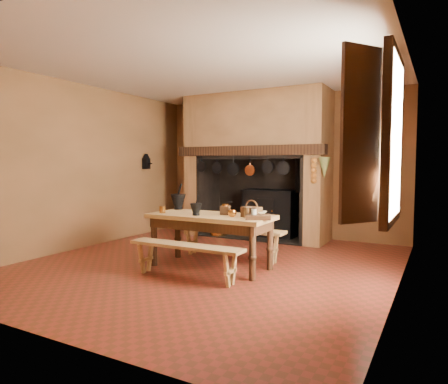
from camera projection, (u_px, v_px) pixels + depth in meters
The scene contains 28 objects.
floor at pixel (209, 264), 5.75m from camera, with size 5.50×5.50×0.00m, color maroon.
ceiling at pixel (208, 66), 5.55m from camera, with size 5.50×5.50×0.00m, color silver.
back_wall at pixel (279, 166), 8.06m from camera, with size 5.00×0.02×2.80m, color #98663D.
wall_left at pixel (84, 166), 6.85m from camera, with size 0.02×5.50×2.80m, color #98663D.
wall_right at pixel (401, 168), 4.45m from camera, with size 0.02×5.50×2.80m, color #98663D.
wall_front at pixel (35, 169), 3.25m from camera, with size 5.00×0.02×2.80m, color #98663D.
chimney_breast at pixel (256, 145), 7.79m from camera, with size 2.95×0.96×2.80m.
iron_range at pixel (271, 213), 7.88m from camera, with size 1.12×0.55×1.60m.
hearth_pans at pixel (221, 230), 8.19m from camera, with size 0.51×0.62×0.20m.
hanging_pans at pixel (243, 168), 7.40m from camera, with size 1.92×0.29×0.27m.
onion_string at pixel (314, 171), 6.74m from camera, with size 0.12×0.10×0.46m, color #B86722, non-canonical shape.
herb_bunch at pixel (324, 168), 6.65m from camera, with size 0.20×0.20×0.35m, color olive.
window at pixel (382, 139), 4.16m from camera, with size 0.39×1.75×1.76m.
wall_coffee_mill at pixel (146, 160), 8.16m from camera, with size 0.23×0.16×0.31m.
work_table at pixel (211, 223), 5.51m from camera, with size 1.72×0.76×0.75m.
bench_front at pixel (185, 253), 4.98m from camera, with size 1.56×0.27×0.44m.
bench_back at pixel (231, 235), 6.04m from camera, with size 1.71×0.30×0.48m.
mortar_large at pixel (178, 201), 6.12m from camera, with size 0.23×0.23×0.40m.
mortar_small at pixel (196, 209), 5.40m from camera, with size 0.16×0.16×0.28m.
coffee_grinder at pixel (225, 209), 5.48m from camera, with size 0.17×0.14×0.19m.
brass_mug_a at pixel (162, 210), 5.67m from camera, with size 0.09×0.09×0.10m, color orange.
brass_mug_b at pixel (245, 211), 5.55m from camera, with size 0.08×0.08×0.09m, color orange.
mixing_bowl at pixel (254, 214), 5.29m from camera, with size 0.30×0.30×0.07m, color #B3AA8A.
stoneware_crock at pixel (248, 212), 5.20m from camera, with size 0.11×0.11×0.13m, color brown.
glass_jar at pixel (254, 214), 5.05m from camera, with size 0.07×0.07×0.13m, color beige.
wicker_basket at pixel (252, 211), 5.23m from camera, with size 0.26×0.20×0.23m.
wooden_tray at pixel (258, 217), 5.04m from camera, with size 0.31×0.22×0.05m, color #3A2412.
brass_cup at pixel (232, 213), 5.25m from camera, with size 0.12×0.12×0.09m, color orange.
Camera 1 is at (2.91, -4.86, 1.44)m, focal length 32.00 mm.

